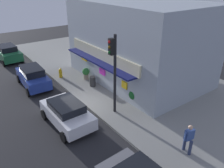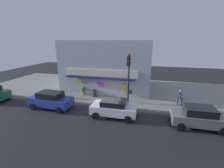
{
  "view_description": "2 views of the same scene",
  "coord_description": "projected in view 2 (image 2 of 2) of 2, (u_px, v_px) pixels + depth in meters",
  "views": [
    {
      "loc": [
        11.81,
        -6.3,
        8.1
      ],
      "look_at": [
        1.38,
        1.36,
        1.87
      ],
      "focal_mm": 35.56,
      "sensor_mm": 36.0,
      "label": 1
    },
    {
      "loc": [
        4.13,
        -13.84,
        6.47
      ],
      "look_at": [
        0.14,
        1.55,
        1.95
      ],
      "focal_mm": 24.59,
      "sensor_mm": 36.0,
      "label": 2
    }
  ],
  "objects": [
    {
      "name": "pedestrian",
      "position": [
        180.0,
        97.0,
        15.33
      ],
      "size": [
        0.57,
        0.62,
        1.62
      ],
      "color": "navy",
      "rests_on": "sidewalk"
    },
    {
      "name": "potted_plant_by_window",
      "position": [
        130.0,
        92.0,
        17.58
      ],
      "size": [
        0.74,
        0.74,
        1.08
      ],
      "color": "brown",
      "rests_on": "sidewalk"
    },
    {
      "name": "parked_car_grey",
      "position": [
        199.0,
        117.0,
        11.73
      ],
      "size": [
        4.05,
        2.17,
        1.64
      ],
      "color": "slate",
      "rests_on": "ground_plane"
    },
    {
      "name": "corner_building",
      "position": [
        109.0,
        64.0,
        20.86
      ],
      "size": [
        11.17,
        8.1,
        6.35
      ],
      "color": "#9EA8B2",
      "rests_on": "sidewalk"
    },
    {
      "name": "potted_plant_by_doorway",
      "position": [
        83.0,
        90.0,
        18.43
      ],
      "size": [
        0.61,
        0.61,
        0.99
      ],
      "color": "gray",
      "rests_on": "sidewalk"
    },
    {
      "name": "fire_hydrant",
      "position": [
        64.0,
        95.0,
        17.39
      ],
      "size": [
        0.53,
        0.29,
        0.82
      ],
      "color": "gold",
      "rests_on": "sidewalk"
    },
    {
      "name": "sidewalk",
      "position": [
        119.0,
        89.0,
        21.05
      ],
      "size": [
        36.7,
        11.65,
        0.16
      ],
      "primitive_type": "cube",
      "color": "gray",
      "rests_on": "ground_plane"
    },
    {
      "name": "parked_car_white",
      "position": [
        114.0,
        108.0,
        13.42
      ],
      "size": [
        3.96,
        2.13,
        1.52
      ],
      "color": "silver",
      "rests_on": "ground_plane"
    },
    {
      "name": "traffic_light",
      "position": [
        129.0,
        72.0,
        15.22
      ],
      "size": [
        0.32,
        0.58,
        5.08
      ],
      "color": "black",
      "rests_on": "sidewalk"
    },
    {
      "name": "parked_car_blue",
      "position": [
        51.0,
        100.0,
        15.06
      ],
      "size": [
        4.31,
        2.07,
        1.66
      ],
      "color": "navy",
      "rests_on": "ground_plane"
    },
    {
      "name": "ground_plane",
      "position": [
        107.0,
        106.0,
        15.65
      ],
      "size": [
        55.04,
        55.04,
        0.0
      ],
      "primitive_type": "plane",
      "color": "#232326"
    },
    {
      "name": "trash_can",
      "position": [
        94.0,
        93.0,
        17.87
      ],
      "size": [
        0.49,
        0.49,
        0.81
      ],
      "primitive_type": "cylinder",
      "color": "#2D2D2D",
      "rests_on": "sidewalk"
    }
  ]
}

